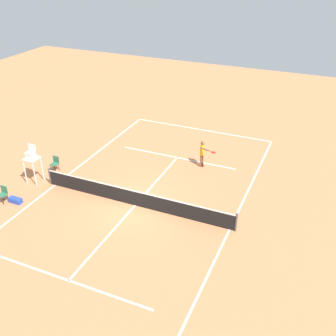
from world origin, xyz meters
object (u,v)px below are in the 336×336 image
object	(u,v)px
tennis_ball	(176,166)
equipment_bag	(15,200)
courtside_chair_near	(3,193)
player_serving	(203,152)
umpire_chair	(32,158)
courtside_chair_mid	(55,163)

from	to	relation	value
tennis_ball	equipment_bag	size ratio (longest dim) A/B	0.09
courtside_chair_near	tennis_ball	bearing A→B (deg)	-134.17
player_serving	tennis_ball	distance (m)	1.99
tennis_ball	equipment_bag	bearing A→B (deg)	47.85
tennis_ball	umpire_chair	world-z (taller)	umpire_chair
umpire_chair	equipment_bag	world-z (taller)	umpire_chair
courtside_chair_near	equipment_bag	xyz separation A→B (m)	(-0.64, -0.16, -0.38)
equipment_bag	umpire_chair	bearing A→B (deg)	-78.13
player_serving	tennis_ball	size ratio (longest dim) A/B	26.12
player_serving	courtside_chair_mid	world-z (taller)	player_serving
umpire_chair	courtside_chair_near	xyz separation A→B (m)	(0.17, 2.43, -1.07)
umpire_chair	courtside_chair_mid	size ratio (longest dim) A/B	2.54
tennis_ball	courtside_chair_near	distance (m)	10.44
courtside_chair_mid	equipment_bag	size ratio (longest dim) A/B	1.25
courtside_chair_near	courtside_chair_mid	world-z (taller)	same
player_serving	courtside_chair_mid	distance (m)	9.36
equipment_bag	tennis_ball	bearing A→B (deg)	-132.15
tennis_ball	courtside_chair_mid	size ratio (longest dim) A/B	0.07
player_serving	tennis_ball	world-z (taller)	player_serving
tennis_ball	courtside_chair_mid	world-z (taller)	courtside_chair_mid
player_serving	umpire_chair	size ratio (longest dim) A/B	0.74
courtside_chair_near	courtside_chair_mid	distance (m)	4.06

